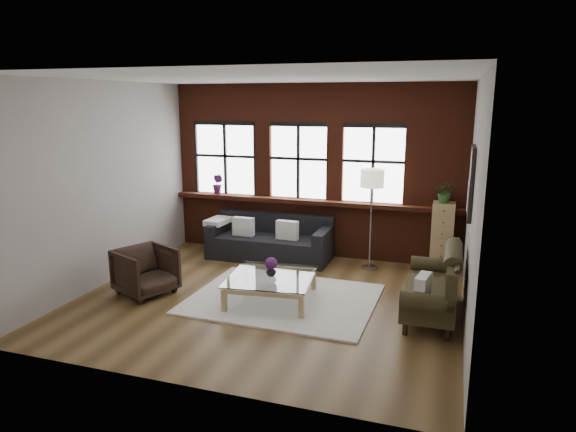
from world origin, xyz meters
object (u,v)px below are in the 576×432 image
(armchair, at_px, (146,271))
(drawer_chest, at_px, (442,237))
(vase, at_px, (271,271))
(floor_lamp, at_px, (371,216))
(dark_sofa, at_px, (270,237))
(vintage_settee, at_px, (431,283))
(coffee_table, at_px, (271,289))

(armchair, bearing_deg, drawer_chest, -35.17)
(vase, distance_m, floor_lamp, 2.32)
(dark_sofa, bearing_deg, vase, -69.14)
(vintage_settee, xyz_separation_m, coffee_table, (-2.24, -0.23, -0.27))
(coffee_table, relative_size, vase, 7.82)
(vintage_settee, relative_size, drawer_chest, 1.44)
(dark_sofa, distance_m, vintage_settee, 3.45)
(vintage_settee, relative_size, vase, 11.16)
(dark_sofa, bearing_deg, vintage_settee, -30.08)
(dark_sofa, relative_size, coffee_table, 1.87)
(dark_sofa, distance_m, vase, 2.10)
(vase, height_order, floor_lamp, floor_lamp)
(drawer_chest, bearing_deg, dark_sofa, -174.48)
(armchair, height_order, coffee_table, armchair)
(vase, bearing_deg, vintage_settee, 5.91)
(drawer_chest, bearing_deg, vintage_settee, -91.96)
(dark_sofa, relative_size, vintage_settee, 1.31)
(drawer_chest, height_order, floor_lamp, floor_lamp)
(drawer_chest, bearing_deg, vase, -135.64)
(vase, xyz_separation_m, floor_lamp, (1.12, 1.98, 0.48))
(dark_sofa, height_order, vintage_settee, vintage_settee)
(vintage_settee, distance_m, drawer_chest, 2.03)
(drawer_chest, xyz_separation_m, floor_lamp, (-1.19, -0.28, 0.35))
(vintage_settee, relative_size, coffee_table, 1.43)
(dark_sofa, distance_m, floor_lamp, 1.94)
(coffee_table, xyz_separation_m, drawer_chest, (2.31, 2.26, 0.41))
(vintage_settee, bearing_deg, coffee_table, -174.09)
(coffee_table, relative_size, floor_lamp, 0.64)
(vintage_settee, xyz_separation_m, drawer_chest, (0.07, 2.03, 0.14))
(armchair, height_order, vase, armchair)
(armchair, bearing_deg, dark_sofa, -3.67)
(vintage_settee, distance_m, vase, 2.25)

